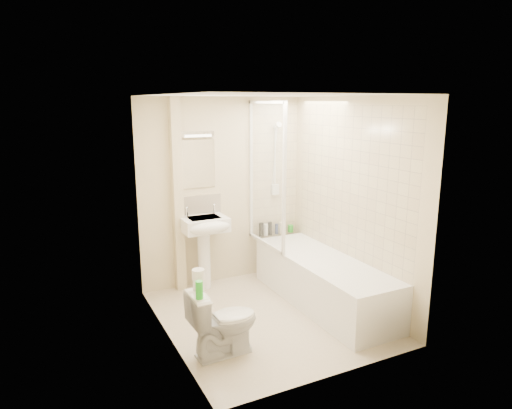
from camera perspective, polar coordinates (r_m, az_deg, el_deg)
name	(u,v)px	position (r m, az deg, el deg)	size (l,w,h in m)	color
floor	(267,316)	(5.23, 1.38, -13.81)	(2.50, 2.50, 0.00)	beige
wall_back	(223,191)	(5.92, -4.19, 1.65)	(2.20, 0.02, 2.40)	beige
wall_left	(165,224)	(4.42, -11.27, -2.40)	(0.02, 2.50, 2.40)	beige
wall_right	(351,202)	(5.40, 11.84, 0.32)	(0.02, 2.50, 2.40)	beige
ceiling	(268,95)	(4.68, 1.54, 13.52)	(2.20, 2.50, 0.02)	white
tile_back	(274,171)	(6.19, 2.27, 4.27)	(0.70, 0.01, 1.75)	beige
tile_right	(351,183)	(5.36, 11.75, 2.69)	(0.01, 2.10, 1.75)	beige
pipe_boxing	(178,197)	(5.66, -9.77, 0.98)	(0.12, 0.12, 2.40)	beige
splashback	(199,207)	(5.83, -7.20, -0.30)	(0.60, 0.01, 0.30)	beige
mirror	(197,164)	(5.73, -7.34, 5.06)	(0.46, 0.01, 0.60)	white
strip_light	(197,134)	(5.67, -7.37, 8.74)	(0.42, 0.07, 0.07)	silver
bathtub	(323,280)	(5.48, 8.38, -9.35)	(0.70, 2.10, 0.55)	white
shower_screen	(266,175)	(5.64, 1.29, 3.70)	(0.04, 0.92, 1.80)	white
shower_fixture	(276,162)	(6.13, 2.47, 5.33)	(0.10, 0.16, 0.99)	white
pedestal_sink	(205,233)	(5.69, -6.36, -3.51)	(0.55, 0.50, 1.07)	white
bottle_black_a	(261,230)	(6.18, 0.65, -3.16)	(0.06, 0.06, 0.19)	black
bottle_white_a	(266,230)	(6.21, 1.23, -3.19)	(0.06, 0.06, 0.16)	white
bottle_black_b	(270,229)	(6.24, 1.75, -3.02)	(0.06, 0.06, 0.18)	black
bottle_blue	(277,229)	(6.29, 2.59, -3.07)	(0.05, 0.05, 0.14)	navy
bottle_cream	(281,228)	(6.33, 3.20, -2.91)	(0.07, 0.07, 0.16)	beige
bottle_white_b	(282,229)	(6.34, 3.32, -3.01)	(0.05, 0.05, 0.13)	white
bottle_green	(291,229)	(6.41, 4.35, -3.01)	(0.07, 0.07, 0.10)	green
toilet	(224,321)	(4.41, -4.08, -14.37)	(0.66, 0.39, 0.66)	white
toilet_roll_lower	(199,285)	(4.23, -7.19, -9.91)	(0.10, 0.10, 0.11)	white
toilet_roll_upper	(198,274)	(4.18, -7.22, -8.67)	(0.11, 0.11, 0.09)	white
green_bottle	(199,290)	(4.05, -7.10, -10.55)	(0.07, 0.07, 0.16)	green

